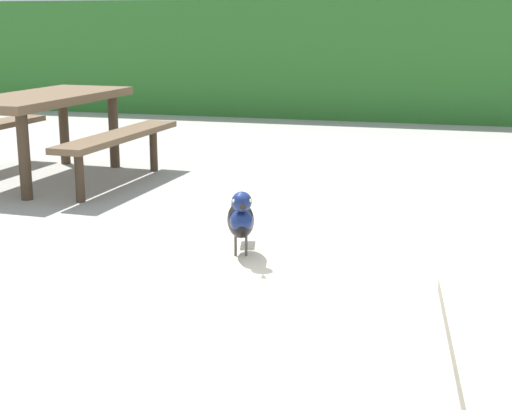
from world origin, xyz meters
name	(u,v)px	position (x,y,z in m)	size (l,w,h in m)	color
hedge_wall	(441,59)	(0.00, 9.57, 0.82)	(28.00, 1.66, 1.63)	#2D6B28
picnic_table_foreground	(243,331)	(-0.16, 0.21, 0.56)	(1.85, 1.88, 0.74)	#B2A893
bird_grackle	(241,218)	(-0.18, 0.27, 0.84)	(0.13, 0.28, 0.18)	black
picnic_table_mid_left	(45,116)	(-3.08, 4.15, 0.56)	(1.76, 1.83, 0.74)	brown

